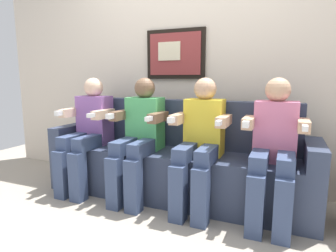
# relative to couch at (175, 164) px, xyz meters

# --- Properties ---
(ground_plane) EXTENTS (6.29, 6.29, 0.00)m
(ground_plane) POSITION_rel_couch_xyz_m (0.00, -0.33, -0.31)
(ground_plane) COLOR #9E9384
(back_wall_assembly) EXTENTS (4.84, 0.10, 2.60)m
(back_wall_assembly) POSITION_rel_couch_xyz_m (-0.00, 0.44, 0.99)
(back_wall_assembly) COLOR beige
(back_wall_assembly) RESTS_ON ground_plane
(couch) EXTENTS (2.44, 0.58, 0.90)m
(couch) POSITION_rel_couch_xyz_m (0.00, 0.00, 0.00)
(couch) COLOR #333D56
(couch) RESTS_ON ground_plane
(person_leftmost) EXTENTS (0.46, 0.56, 1.11)m
(person_leftmost) POSITION_rel_couch_xyz_m (-0.86, -0.17, 0.29)
(person_leftmost) COLOR #8C59A5
(person_leftmost) RESTS_ON ground_plane
(person_left_center) EXTENTS (0.46, 0.56, 1.11)m
(person_left_center) POSITION_rel_couch_xyz_m (-0.29, -0.17, 0.29)
(person_left_center) COLOR #4CB266
(person_left_center) RESTS_ON ground_plane
(person_right_center) EXTENTS (0.46, 0.56, 1.11)m
(person_right_center) POSITION_rel_couch_xyz_m (0.29, -0.17, 0.29)
(person_right_center) COLOR yellow
(person_right_center) RESTS_ON ground_plane
(person_rightmost) EXTENTS (0.46, 0.56, 1.11)m
(person_rightmost) POSITION_rel_couch_xyz_m (0.86, -0.17, 0.29)
(person_rightmost) COLOR pink
(person_rightmost) RESTS_ON ground_plane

